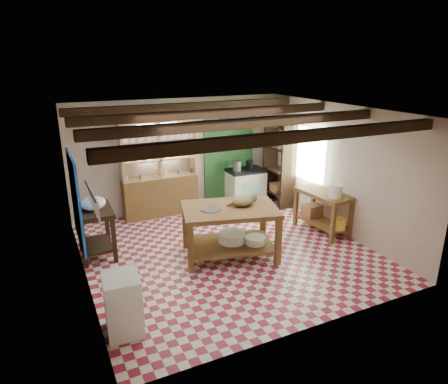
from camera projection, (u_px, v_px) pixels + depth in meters
name	position (u px, v px, depth m)	size (l,w,h in m)	color
floor	(227.00, 251.00, 7.48)	(5.00, 5.00, 0.02)	maroon
ceiling	(227.00, 111.00, 6.65)	(5.00, 5.00, 0.02)	#4F5055
wall_back	(180.00, 156.00, 9.21)	(5.00, 0.04, 2.60)	#C3B19D
wall_front	(315.00, 240.00, 4.93)	(5.00, 0.04, 2.60)	#C3B19D
wall_left	(79.00, 206.00, 6.05)	(0.04, 5.00, 2.60)	#C3B19D
wall_right	(338.00, 169.00, 8.08)	(0.04, 5.00, 2.60)	#C3B19D
ceiling_beams	(227.00, 118.00, 6.69)	(5.00, 3.80, 0.15)	black
blue_wall_patch	(76.00, 200.00, 6.89)	(0.04, 1.40, 1.60)	#1753B0
green_wall_patch	(229.00, 153.00, 9.71)	(1.30, 0.04, 2.30)	#215324
window_back	(158.00, 140.00, 8.86)	(0.90, 0.02, 0.80)	silver
window_right	(307.00, 154.00, 8.90)	(0.02, 1.30, 1.20)	silver
utensil_rail	(91.00, 200.00, 4.89)	(0.06, 0.90, 0.28)	black
pot_rack	(237.00, 116.00, 9.05)	(0.86, 0.12, 0.36)	black
shelving_unit	(159.00, 169.00, 8.88)	(1.70, 0.34, 2.20)	tan
tall_rack	(279.00, 164.00, 9.63)	(0.40, 0.86, 2.00)	black
work_table	(230.00, 232.00, 7.17)	(1.65, 1.10, 0.94)	brown
stove	(246.00, 186.00, 9.82)	(0.89, 0.60, 0.87)	silver
prep_table	(96.00, 233.00, 7.18)	(0.62, 0.90, 0.91)	black
white_cabinet	(123.00, 304.00, 5.17)	(0.45, 0.54, 0.81)	white
right_counter	(322.00, 212.00, 8.21)	(0.60, 1.20, 0.86)	brown
cat	(243.00, 201.00, 7.08)	(0.42, 0.32, 0.19)	#948256
steel_tray	(211.00, 209.00, 6.91)	(0.34, 0.34, 0.02)	#98989F
basin_large	(232.00, 237.00, 7.27)	(0.49, 0.49, 0.17)	white
basin_small	(255.00, 240.00, 7.21)	(0.37, 0.37, 0.13)	white
kettle_left	(237.00, 166.00, 9.54)	(0.21, 0.21, 0.24)	#98989F
kettle_right	(250.00, 165.00, 9.69)	(0.16, 0.16, 0.20)	black
enamel_bowl	(93.00, 203.00, 7.00)	(0.45, 0.45, 0.23)	white
white_bucket	(336.00, 191.00, 7.72)	(0.26, 0.26, 0.26)	white
wicker_basket	(312.00, 211.00, 8.48)	(0.37, 0.29, 0.26)	#A87044
yellow_tub	(338.00, 224.00, 7.87)	(0.29, 0.29, 0.21)	yellow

